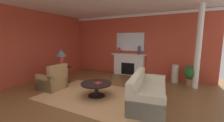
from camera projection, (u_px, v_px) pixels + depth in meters
ground_plane at (99, 95)px, 4.74m from camera, size 8.94×8.94×0.00m
wall_fireplace at (133, 45)px, 7.37m from camera, size 7.48×0.12×3.10m
wall_window at (36, 46)px, 6.38m from camera, size 0.12×7.03×3.10m
crown_moulding at (133, 16)px, 7.08m from camera, size 7.48×0.08×0.12m
area_rug at (96, 96)px, 4.67m from camera, size 3.55×2.35×0.01m
fireplace at (129, 65)px, 7.40m from camera, size 1.80×0.35×1.11m
mantel_mirror at (130, 42)px, 7.33m from camera, size 1.49×0.04×0.92m
sofa at (147, 93)px, 4.15m from camera, size 1.19×2.21×0.85m
armchair_near_window at (53, 81)px, 5.30m from camera, size 0.81×0.81×0.95m
coffee_table at (96, 86)px, 4.62m from camera, size 1.00×1.00×0.45m
side_table at (62, 74)px, 6.03m from camera, size 0.56×0.56×0.70m
table_lamp at (61, 54)px, 5.90m from camera, size 0.44×0.44×0.75m
vase_tall_corner at (175, 74)px, 6.13m from camera, size 0.28×0.28×0.77m
vase_mantel_right at (139, 50)px, 6.98m from camera, size 0.11×0.11×0.41m
vase_mantel_left at (119, 50)px, 7.50m from camera, size 0.14×0.14×0.31m
vase_on_side_table at (62, 62)px, 5.77m from camera, size 0.18×0.18×0.45m
book_red_cover at (98, 83)px, 4.52m from camera, size 0.23×0.23×0.04m
potted_plant at (191, 74)px, 5.62m from camera, size 0.56×0.56×0.83m
column_white at (198, 48)px, 5.23m from camera, size 0.20×0.20×3.10m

